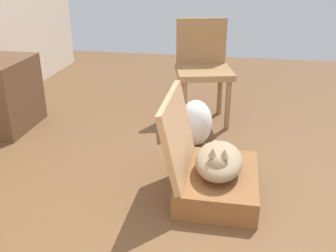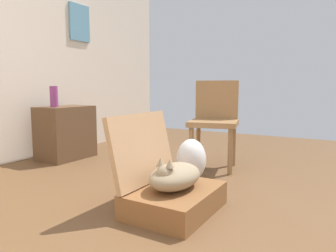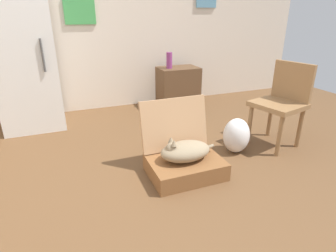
{
  "view_description": "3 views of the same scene",
  "coord_description": "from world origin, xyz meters",
  "px_view_note": "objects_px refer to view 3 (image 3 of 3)",
  "views": [
    {
      "loc": [
        -1.78,
        -0.01,
        1.35
      ],
      "look_at": [
        0.13,
        0.33,
        0.5
      ],
      "focal_mm": 41.71,
      "sensor_mm": 36.0,
      "label": 1
    },
    {
      "loc": [
        -1.41,
        -0.89,
        0.79
      ],
      "look_at": [
        0.48,
        0.22,
        0.52
      ],
      "focal_mm": 33.36,
      "sensor_mm": 36.0,
      "label": 2
    },
    {
      "loc": [
        -0.64,
        -1.87,
        1.33
      ],
      "look_at": [
        0.27,
        0.44,
        0.32
      ],
      "focal_mm": 29.95,
      "sensor_mm": 36.0,
      "label": 3
    }
  ],
  "objects_px": {
    "suitcase_base": "(185,167)",
    "refrigerator": "(25,60)",
    "chair": "(282,101)",
    "side_table": "(178,87)",
    "vase_tall": "(169,60)",
    "cat": "(185,151)",
    "plastic_bag_white": "(236,136)"
  },
  "relations": [
    {
      "from": "cat",
      "to": "vase_tall",
      "type": "xyz_separation_m",
      "value": [
        0.57,
        1.79,
        0.46
      ]
    },
    {
      "from": "side_table",
      "to": "vase_tall",
      "type": "height_order",
      "value": "vase_tall"
    },
    {
      "from": "refrigerator",
      "to": "chair",
      "type": "height_order",
      "value": "refrigerator"
    },
    {
      "from": "suitcase_base",
      "to": "side_table",
      "type": "bearing_deg",
      "value": 68.47
    },
    {
      "from": "refrigerator",
      "to": "vase_tall",
      "type": "bearing_deg",
      "value": 1.37
    },
    {
      "from": "cat",
      "to": "side_table",
      "type": "relative_size",
      "value": 0.89
    },
    {
      "from": "plastic_bag_white",
      "to": "chair",
      "type": "bearing_deg",
      "value": 0.71
    },
    {
      "from": "cat",
      "to": "refrigerator",
      "type": "height_order",
      "value": "refrigerator"
    },
    {
      "from": "refrigerator",
      "to": "vase_tall",
      "type": "xyz_separation_m",
      "value": [
        1.82,
        0.04,
        -0.12
      ]
    },
    {
      "from": "plastic_bag_white",
      "to": "vase_tall",
      "type": "distance_m",
      "value": 1.67
    },
    {
      "from": "refrigerator",
      "to": "chair",
      "type": "bearing_deg",
      "value": -32.09
    },
    {
      "from": "suitcase_base",
      "to": "chair",
      "type": "height_order",
      "value": "chair"
    },
    {
      "from": "suitcase_base",
      "to": "chair",
      "type": "bearing_deg",
      "value": 10.4
    },
    {
      "from": "refrigerator",
      "to": "vase_tall",
      "type": "relative_size",
      "value": 7.35
    },
    {
      "from": "chair",
      "to": "plastic_bag_white",
      "type": "bearing_deg",
      "value": -103.2
    },
    {
      "from": "refrigerator",
      "to": "vase_tall",
      "type": "height_order",
      "value": "refrigerator"
    },
    {
      "from": "suitcase_base",
      "to": "cat",
      "type": "distance_m",
      "value": 0.16
    },
    {
      "from": "suitcase_base",
      "to": "refrigerator",
      "type": "height_order",
      "value": "refrigerator"
    },
    {
      "from": "chair",
      "to": "refrigerator",
      "type": "bearing_deg",
      "value": -136.01
    },
    {
      "from": "side_table",
      "to": "vase_tall",
      "type": "relative_size",
      "value": 2.63
    },
    {
      "from": "suitcase_base",
      "to": "vase_tall",
      "type": "distance_m",
      "value": 1.98
    },
    {
      "from": "suitcase_base",
      "to": "cat",
      "type": "bearing_deg",
      "value": 177.4
    },
    {
      "from": "suitcase_base",
      "to": "vase_tall",
      "type": "bearing_deg",
      "value": 72.5
    },
    {
      "from": "cat",
      "to": "chair",
      "type": "bearing_deg",
      "value": 10.31
    },
    {
      "from": "side_table",
      "to": "vase_tall",
      "type": "distance_m",
      "value": 0.43
    },
    {
      "from": "cat",
      "to": "plastic_bag_white",
      "type": "distance_m",
      "value": 0.71
    },
    {
      "from": "cat",
      "to": "plastic_bag_white",
      "type": "bearing_deg",
      "value": 17.5
    },
    {
      "from": "plastic_bag_white",
      "to": "side_table",
      "type": "xyz_separation_m",
      "value": [
        0.05,
        1.59,
        0.11
      ]
    },
    {
      "from": "cat",
      "to": "vase_tall",
      "type": "distance_m",
      "value": 1.94
    },
    {
      "from": "suitcase_base",
      "to": "refrigerator",
      "type": "bearing_deg",
      "value": 125.54
    },
    {
      "from": "chair",
      "to": "vase_tall",
      "type": "bearing_deg",
      "value": -172.23
    },
    {
      "from": "side_table",
      "to": "plastic_bag_white",
      "type": "bearing_deg",
      "value": -91.71
    }
  ]
}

